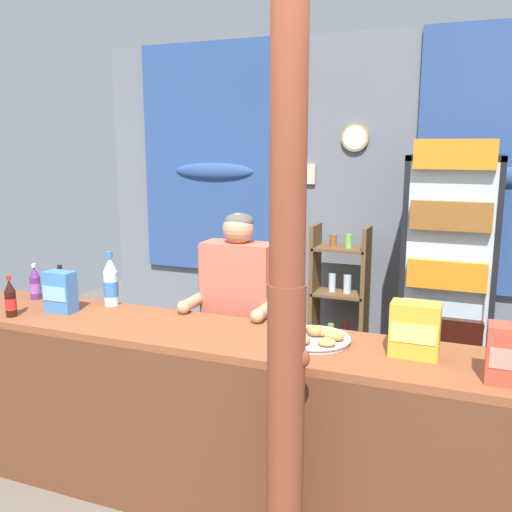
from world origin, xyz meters
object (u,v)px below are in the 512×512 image
(soda_bottle_grape_soda, at_px, (35,284))
(pastry_tray, at_px, (314,337))
(soda_bottle_cola, at_px, (10,299))
(timber_post, at_px, (287,298))
(soda_bottle_lime_soda, at_px, (61,286))
(snack_box_choco_powder, at_px, (415,330))
(plastic_lawn_chair, at_px, (228,330))
(snack_box_biscuit, at_px, (60,292))
(bottle_shelf_rack, at_px, (339,298))
(drink_fridge, at_px, (449,265))
(stall_counter, at_px, (199,407))
(shopkeeper, at_px, (238,305))
(soda_bottle_water, at_px, (111,282))

(soda_bottle_grape_soda, relative_size, pastry_tray, 0.62)
(soda_bottle_cola, bearing_deg, timber_post, -8.75)
(soda_bottle_lime_soda, distance_m, snack_box_choco_powder, 2.19)
(plastic_lawn_chair, distance_m, soda_bottle_grape_soda, 1.57)
(soda_bottle_grape_soda, bearing_deg, snack_box_choco_powder, -3.02)
(soda_bottle_grape_soda, height_order, snack_box_biscuit, snack_box_biscuit)
(snack_box_biscuit, bearing_deg, soda_bottle_lime_soda, 129.83)
(bottle_shelf_rack, xyz_separation_m, soda_bottle_lime_soda, (-1.37, -1.83, 0.41))
(drink_fridge, bearing_deg, bottle_shelf_rack, 162.83)
(snack_box_choco_powder, xyz_separation_m, snack_box_biscuit, (-2.03, -0.04, -0.01))
(timber_post, relative_size, snack_box_choco_powder, 10.95)
(drink_fridge, xyz_separation_m, plastic_lawn_chair, (-1.65, -0.37, -0.60))
(soda_bottle_grape_soda, xyz_separation_m, soda_bottle_cola, (0.14, -0.35, 0.00))
(timber_post, bearing_deg, plastic_lawn_chair, 121.22)
(soda_bottle_cola, xyz_separation_m, snack_box_biscuit, (0.21, 0.18, 0.02))
(stall_counter, relative_size, shopkeeper, 2.12)
(snack_box_choco_powder, bearing_deg, soda_bottle_cola, -174.31)
(bottle_shelf_rack, relative_size, soda_bottle_lime_soda, 5.58)
(plastic_lawn_chair, bearing_deg, soda_bottle_lime_soda, -116.99)
(soda_bottle_cola, height_order, pastry_tray, soda_bottle_cola)
(soda_bottle_cola, relative_size, snack_box_choco_powder, 0.93)
(soda_bottle_cola, bearing_deg, snack_box_choco_powder, 5.69)
(soda_bottle_lime_soda, bearing_deg, snack_box_biscuit, -50.17)
(pastry_tray, bearing_deg, timber_post, -87.37)
(bottle_shelf_rack, xyz_separation_m, shopkeeper, (-0.28, -1.52, 0.32))
(stall_counter, xyz_separation_m, pastry_tray, (0.57, 0.16, 0.41))
(timber_post, height_order, soda_bottle_water, timber_post)
(snack_box_biscuit, bearing_deg, soda_bottle_water, 51.32)
(soda_bottle_water, bearing_deg, pastry_tray, -7.69)
(timber_post, relative_size, snack_box_biscuit, 11.51)
(soda_bottle_water, height_order, soda_bottle_lime_soda, soda_bottle_water)
(soda_bottle_lime_soda, bearing_deg, bottle_shelf_rack, 53.23)
(plastic_lawn_chair, distance_m, soda_bottle_cola, 1.80)
(drink_fridge, xyz_separation_m, soda_bottle_cola, (-2.30, -1.93, 0.00))
(soda_bottle_lime_soda, bearing_deg, soda_bottle_water, 6.61)
(bottle_shelf_rack, distance_m, pastry_tray, 2.03)
(shopkeeper, bearing_deg, drink_fridge, 47.03)
(timber_post, xyz_separation_m, soda_bottle_grape_soda, (-1.91, 0.62, -0.26))
(stall_counter, bearing_deg, soda_bottle_water, 156.03)
(drink_fridge, bearing_deg, timber_post, -103.53)
(stall_counter, distance_m, drink_fridge, 2.23)
(soda_bottle_water, height_order, soda_bottle_cola, soda_bottle_water)
(plastic_lawn_chair, relative_size, shopkeeper, 0.55)
(pastry_tray, bearing_deg, bottle_shelf_rack, 99.47)
(soda_bottle_cola, xyz_separation_m, pastry_tray, (1.74, 0.23, -0.08))
(soda_bottle_cola, bearing_deg, soda_bottle_water, 46.28)
(bottle_shelf_rack, bearing_deg, soda_bottle_grape_soda, -129.93)
(soda_bottle_water, distance_m, soda_bottle_grape_soda, 0.54)
(timber_post, bearing_deg, snack_box_choco_powder, 46.70)
(drink_fridge, height_order, soda_bottle_grape_soda, drink_fridge)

